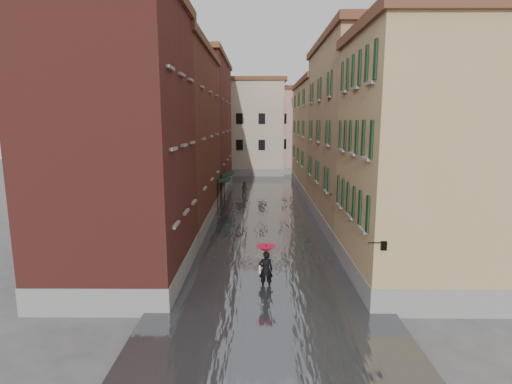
{
  "coord_description": "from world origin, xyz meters",
  "views": [
    {
      "loc": [
        -0.45,
        -20.74,
        7.71
      ],
      "look_at": [
        -0.61,
        5.62,
        3.0
      ],
      "focal_mm": 28.0,
      "sensor_mm": 36.0,
      "label": 1
    }
  ],
  "objects": [
    {
      "name": "window_planters",
      "position": [
        4.12,
        0.43,
        3.51
      ],
      "size": [
        0.59,
        5.93,
        0.84
      ],
      "color": "brown",
      "rests_on": "ground"
    },
    {
      "name": "building_left_near",
      "position": [
        -7.0,
        -2.0,
        6.5
      ],
      "size": [
        6.0,
        8.0,
        13.0
      ],
      "primitive_type": "cube",
      "color": "maroon",
      "rests_on": "ground"
    },
    {
      "name": "wall_lantern",
      "position": [
        4.33,
        -6.0,
        3.01
      ],
      "size": [
        0.71,
        0.22,
        0.35
      ],
      "color": "black",
      "rests_on": "ground"
    },
    {
      "name": "awning_far",
      "position": [
        -3.48,
        18.02,
        2.47
      ],
      "size": [
        1.09,
        3.27,
        2.8
      ],
      "color": "black",
      "rests_on": "ground"
    },
    {
      "name": "building_right_far",
      "position": [
        7.0,
        24.0,
        5.75
      ],
      "size": [
        6.0,
        16.0,
        11.5
      ],
      "primitive_type": "cube",
      "color": "tan",
      "rests_on": "ground"
    },
    {
      "name": "building_left_mid",
      "position": [
        -7.0,
        9.0,
        6.25
      ],
      "size": [
        6.0,
        14.0,
        12.5
      ],
      "primitive_type": "cube",
      "color": "brown",
      "rests_on": "ground"
    },
    {
      "name": "ground",
      "position": [
        0.0,
        0.0,
        0.0
      ],
      "size": [
        120.0,
        120.0,
        0.0
      ],
      "primitive_type": "plane",
      "color": "#535456",
      "rests_on": "ground"
    },
    {
      "name": "building_end_pink",
      "position": [
        6.0,
        40.0,
        6.0
      ],
      "size": [
        10.0,
        9.0,
        12.0
      ],
      "primitive_type": "cube",
      "color": "tan",
      "rests_on": "ground"
    },
    {
      "name": "building_end_cream",
      "position": [
        -3.0,
        38.0,
        6.5
      ],
      "size": [
        12.0,
        9.0,
        13.0
      ],
      "primitive_type": "cube",
      "color": "#BCAE96",
      "rests_on": "ground"
    },
    {
      "name": "awning_near",
      "position": [
        -3.49,
        14.08,
        2.46
      ],
      "size": [
        1.09,
        2.72,
        2.8
      ],
      "color": "black",
      "rests_on": "ground"
    },
    {
      "name": "building_left_far",
      "position": [
        -7.0,
        24.0,
        7.0
      ],
      "size": [
        6.0,
        16.0,
        14.0
      ],
      "primitive_type": "cube",
      "color": "maroon",
      "rests_on": "ground"
    },
    {
      "name": "building_right_mid",
      "position": [
        7.0,
        9.0,
        6.5
      ],
      "size": [
        6.0,
        14.0,
        13.0
      ],
      "primitive_type": "cube",
      "color": "tan",
      "rests_on": "ground"
    },
    {
      "name": "pedestrian_far",
      "position": [
        -1.84,
        19.46,
        0.79
      ],
      "size": [
        0.8,
        0.64,
        1.57
      ],
      "primitive_type": "imported",
      "rotation": [
        0.0,
        0.0,
        0.05
      ],
      "color": "black",
      "rests_on": "ground"
    },
    {
      "name": "pedestrian_main",
      "position": [
        -0.11,
        -3.19,
        1.23
      ],
      "size": [
        0.94,
        0.94,
        2.06
      ],
      "color": "black",
      "rests_on": "ground"
    },
    {
      "name": "floodwater",
      "position": [
        0.0,
        13.0,
        0.1
      ],
      "size": [
        10.0,
        60.0,
        0.2
      ],
      "primitive_type": "cube",
      "color": "#4E5257",
      "rests_on": "ground"
    },
    {
      "name": "building_right_near",
      "position": [
        7.0,
        -2.0,
        5.75
      ],
      "size": [
        6.0,
        8.0,
        11.5
      ],
      "primitive_type": "cube",
      "color": "tan",
      "rests_on": "ground"
    }
  ]
}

